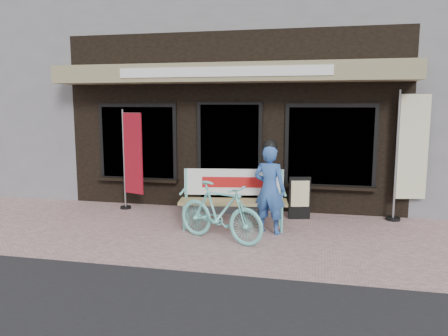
% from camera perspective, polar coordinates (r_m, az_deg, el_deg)
% --- Properties ---
extents(ground, '(70.00, 70.00, 0.00)m').
position_cam_1_polar(ground, '(7.27, -2.53, -8.97)').
color(ground, '#BA918E').
rests_on(ground, ground).
extents(storefront, '(7.00, 6.77, 6.00)m').
position_cam_1_polar(storefront, '(11.83, 3.73, 12.37)').
color(storefront, black).
rests_on(storefront, ground).
extents(bench, '(1.93, 0.76, 1.02)m').
position_cam_1_polar(bench, '(7.71, 1.23, -3.37)').
color(bench, '#6BD2C8').
rests_on(bench, ground).
extents(person, '(0.61, 0.48, 1.59)m').
position_cam_1_polar(person, '(7.33, 5.96, -2.57)').
color(person, '#3059A6').
rests_on(person, ground).
extents(bicycle, '(1.63, 1.00, 0.95)m').
position_cam_1_polar(bicycle, '(6.94, -0.52, -5.74)').
color(bicycle, '#6BD2C8').
rests_on(bicycle, ground).
extents(nobori_red, '(0.61, 0.31, 2.06)m').
position_cam_1_polar(nobori_red, '(9.05, -11.97, 1.19)').
color(nobori_red, gray).
rests_on(nobori_red, ground).
extents(nobori_cream, '(0.72, 0.31, 2.42)m').
position_cam_1_polar(nobori_cream, '(8.73, 23.11, 1.68)').
color(nobori_cream, gray).
rests_on(nobori_cream, ground).
extents(menu_stand, '(0.41, 0.18, 0.81)m').
position_cam_1_polar(menu_stand, '(8.38, 9.85, -3.81)').
color(menu_stand, black).
rests_on(menu_stand, ground).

